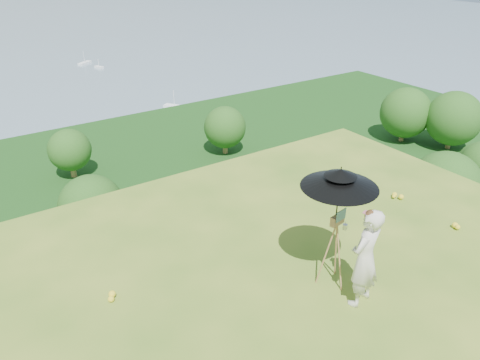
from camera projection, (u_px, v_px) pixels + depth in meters
forest_slope at (51, 341)px, 45.04m from camera, size 140.00×56.00×22.00m
slope_trees at (21, 217)px, 38.71m from camera, size 110.00×50.00×6.00m
painter at (365, 258)px, 7.22m from camera, size 0.70×0.54×1.71m
field_easel at (334, 247)px, 7.71m from camera, size 0.64×0.64×1.45m
sun_umbrella at (338, 195)px, 7.29m from camera, size 1.36×1.36×0.98m
painter_cap at (372, 213)px, 6.85m from camera, size 0.25×0.27×0.10m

